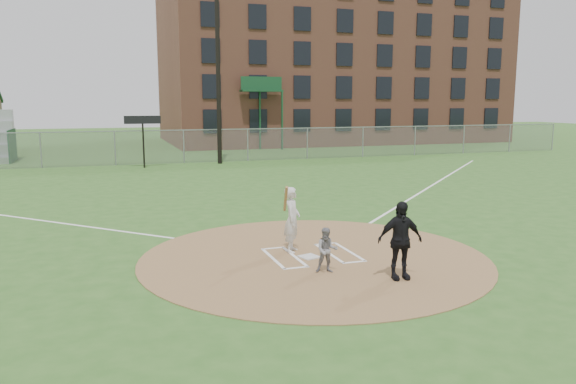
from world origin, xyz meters
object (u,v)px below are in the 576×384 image
object	(u,v)px
umpire	(400,240)
batter_at_plate	(292,219)
home_plate	(309,257)
catcher	(327,250)

from	to	relation	value
umpire	batter_at_plate	distance (m)	3.11
home_plate	batter_at_plate	xyz separation A→B (m)	(-0.23, 0.61, 0.81)
catcher	umpire	world-z (taller)	umpire
home_plate	catcher	distance (m)	1.33
home_plate	batter_at_plate	size ratio (longest dim) A/B	0.24
home_plate	umpire	size ratio (longest dim) A/B	0.25
home_plate	umpire	distance (m)	2.60
home_plate	catcher	size ratio (longest dim) A/B	0.42
batter_at_plate	catcher	bearing A→B (deg)	-84.53
home_plate	catcher	xyz separation A→B (m)	(-0.05, -1.23, 0.49)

